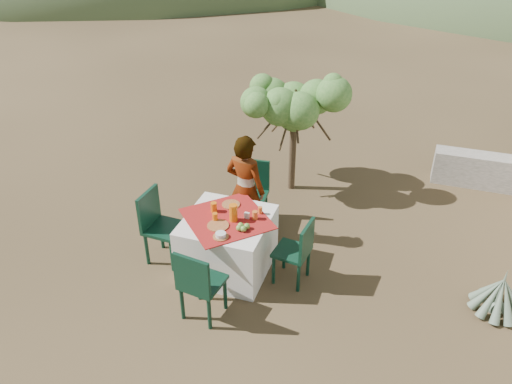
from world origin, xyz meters
TOP-DOWN VIEW (x-y plane):
  - ground at (0.00, 0.00)m, footprint 160.00×160.00m
  - table at (-0.09, 0.13)m, footprint 1.30×1.30m
  - chair_far at (-0.14, 1.25)m, footprint 0.47×0.47m
  - chair_near at (-0.06, -0.79)m, footprint 0.49×0.49m
  - chair_left at (-1.00, 0.05)m, footprint 0.47×0.47m
  - chair_right at (0.80, 0.16)m, footprint 0.45×0.45m
  - person at (-0.10, 0.83)m, footprint 0.63×0.48m
  - shrub_tree at (0.20, 2.40)m, footprint 1.45×1.42m
  - agave at (3.11, 0.40)m, footprint 0.63×0.63m
  - plate_far at (-0.15, 0.43)m, footprint 0.23×0.23m
  - plate_near at (-0.13, -0.05)m, footprint 0.26×0.26m
  - glass_far at (-0.30, 0.22)m, footprint 0.08×0.08m
  - glass_near at (-0.21, 0.04)m, footprint 0.06×0.06m
  - juice_pitcher at (0.00, 0.12)m, footprint 0.10×0.10m
  - bowl_plate at (-0.02, -0.25)m, footprint 0.18×0.18m
  - white_bowl at (-0.02, -0.25)m, footprint 0.12×0.12m
  - jar_left at (0.24, 0.23)m, footprint 0.07×0.07m
  - jar_right at (0.26, 0.37)m, footprint 0.06×0.06m
  - napkin_holder at (0.14, 0.21)m, footprint 0.06×0.04m
  - fruit_cluster at (0.17, -0.03)m, footprint 0.15×0.14m

SIDE VIEW (x-z plane):
  - ground at x=0.00m, z-range 0.00..0.00m
  - agave at x=3.11m, z-range -0.11..0.56m
  - table at x=-0.09m, z-range 0.00..0.76m
  - chair_right at x=0.80m, z-range 0.05..0.92m
  - chair_near at x=-0.06m, z-range 0.05..0.99m
  - chair_far at x=-0.14m, z-range 0.05..0.99m
  - chair_left at x=-1.00m, z-range 0.05..1.04m
  - bowl_plate at x=-0.02m, z-range 0.76..0.77m
  - plate_far at x=-0.15m, z-range 0.76..0.78m
  - plate_near at x=-0.13m, z-range 0.76..0.78m
  - person at x=-0.10m, z-range 0.00..1.55m
  - white_bowl at x=-0.02m, z-range 0.77..0.82m
  - fruit_cluster at x=0.17m, z-range 0.76..0.84m
  - napkin_holder at x=0.14m, z-range 0.76..0.84m
  - jar_right at x=0.26m, z-range 0.76..0.85m
  - glass_near at x=-0.21m, z-range 0.76..0.87m
  - jar_left at x=0.24m, z-range 0.76..0.87m
  - glass_far at x=-0.30m, z-range 0.76..0.89m
  - juice_pitcher at x=0.00m, z-range 0.76..0.98m
  - shrub_tree at x=0.20m, z-range 0.49..2.20m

